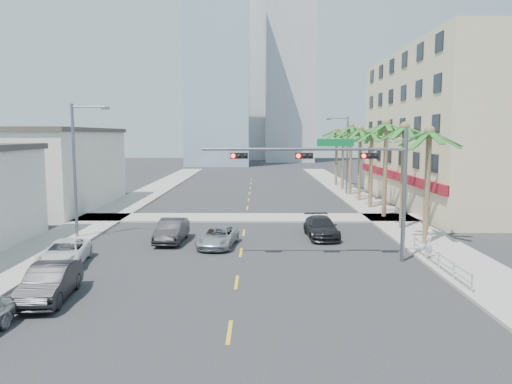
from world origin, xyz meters
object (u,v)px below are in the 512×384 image
(car_parked_mid, at_px, (50,283))
(car_parked_far, at_px, (65,253))
(car_lane_left, at_px, (172,231))
(pedestrian, at_px, (429,244))
(car_lane_right, at_px, (321,227))
(traffic_signal_mast, at_px, (346,170))
(car_lane_center, at_px, (218,237))

(car_parked_mid, height_order, car_parked_far, car_parked_mid)
(car_lane_left, distance_m, pedestrian, 15.87)
(car_lane_right, xyz_separation_m, pedestrian, (5.21, -6.17, 0.25))
(car_parked_mid, bearing_deg, pedestrian, 15.35)
(traffic_signal_mast, xyz_separation_m, car_lane_left, (-10.40, 4.99, -4.31))
(car_parked_mid, relative_size, car_lane_center, 1.04)
(traffic_signal_mast, relative_size, car_lane_center, 2.50)
(traffic_signal_mast, height_order, car_lane_right, traffic_signal_mast)
(car_parked_mid, xyz_separation_m, car_lane_center, (6.30, 10.15, -0.14))
(traffic_signal_mast, bearing_deg, car_lane_right, 94.20)
(traffic_signal_mast, bearing_deg, car_parked_far, -177.16)
(car_parked_mid, xyz_separation_m, car_lane_left, (3.18, 11.50, -0.01))
(car_parked_mid, height_order, car_lane_center, car_parked_mid)
(car_parked_far, xyz_separation_m, car_lane_center, (7.90, 4.39, -0.03))
(car_parked_far, bearing_deg, car_lane_left, 42.41)
(car_parked_far, bearing_deg, traffic_signal_mast, -4.97)
(car_lane_left, bearing_deg, traffic_signal_mast, -23.37)
(car_lane_center, bearing_deg, pedestrian, -8.17)
(traffic_signal_mast, distance_m, car_lane_center, 9.28)
(car_lane_left, relative_size, pedestrian, 2.83)
(car_parked_mid, xyz_separation_m, pedestrian, (18.32, 6.75, 0.19))
(car_parked_far, bearing_deg, car_lane_center, 21.26)
(car_lane_right, bearing_deg, car_lane_left, -174.63)
(car_parked_far, bearing_deg, car_parked_mid, -82.27)
(car_parked_far, distance_m, pedestrian, 19.95)
(traffic_signal_mast, distance_m, car_parked_mid, 15.66)
(car_parked_far, xyz_separation_m, car_lane_left, (4.78, 5.74, 0.10))
(traffic_signal_mast, bearing_deg, pedestrian, 2.99)
(car_lane_center, height_order, car_lane_right, car_lane_right)
(traffic_signal_mast, height_order, car_parked_mid, traffic_signal_mast)
(traffic_signal_mast, distance_m, car_lane_left, 12.32)
(car_parked_far, xyz_separation_m, pedestrian, (19.92, 1.00, 0.30))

